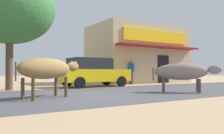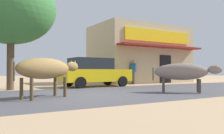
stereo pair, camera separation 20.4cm
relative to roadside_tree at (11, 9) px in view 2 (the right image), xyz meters
The scene contains 8 objects.
ground 5.73m from the roadside_tree, 64.47° to the right, with size 80.00×80.00×0.00m, color tan.
asphalt_road 5.73m from the roadside_tree, 64.47° to the right, with size 72.00×6.46×0.00m, color #4E4C51.
storefront_right_club 11.03m from the roadside_tree, 17.82° to the left, with size 7.69×5.42×4.48m.
roadside_tree is the anchor object (origin of this frame).
parked_hatchback_car 5.44m from the roadside_tree, ahead, with size 4.19×1.95×1.64m.
cow_near_brown 5.16m from the roadside_tree, 82.66° to the right, with size 2.63×1.56×1.34m.
cow_far_dark 8.50m from the roadside_tree, 40.82° to the right, with size 2.33×2.23×1.22m.
pedestrian_by_shop 8.40m from the roadside_tree, ahead, with size 0.28×0.61×1.65m.
Camera 2 is at (-3.43, -8.35, 0.90)m, focal length 37.79 mm.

